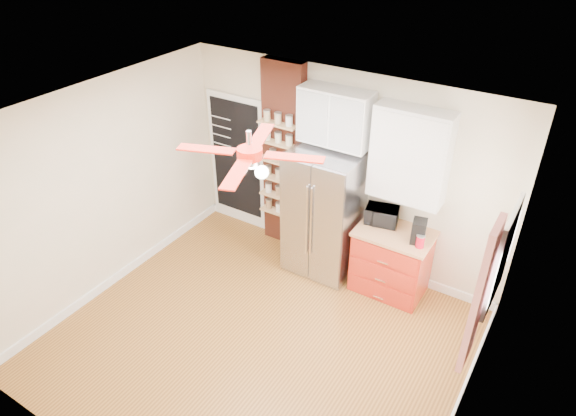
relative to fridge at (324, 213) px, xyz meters
The scene contains 21 objects.
floor 1.85m from the fridge, 88.24° to the right, with size 4.50×4.50×0.00m, color #986426.
ceiling 2.45m from the fridge, 88.24° to the right, with size 4.50×4.50×0.00m, color white.
wall_back 0.60m from the fridge, 82.30° to the left, with size 4.50×0.02×2.70m, color beige.
wall_front 3.66m from the fridge, 89.21° to the right, with size 4.50×0.02×2.70m, color beige.
wall_left 2.78m from the fridge, 143.46° to the right, with size 0.02×4.00×2.70m, color beige.
wall_right 2.86m from the fridge, 35.33° to the right, with size 0.02×4.00×2.70m, color beige.
chalkboard 1.70m from the fridge, 168.59° to the left, with size 0.95×0.05×1.95m.
brick_pillar 0.97m from the fridge, 160.07° to the left, with size 0.60×0.16×2.70m, color brown.
fridge is the anchor object (origin of this frame).
upper_glass_cabinet 1.29m from the fridge, 90.00° to the left, with size 0.90×0.35×0.70m, color white.
red_cabinet 1.06m from the fridge, ahead, with size 0.94×0.64×0.90m.
upper_shelf_unit 1.41m from the fridge, 12.78° to the left, with size 0.90×0.30×1.15m, color white.
window 2.49m from the fridge, 17.75° to the right, with size 0.04×0.75×1.05m, color white.
curtain 2.63m from the fridge, 29.86° to the right, with size 0.06×0.40×1.55m, color red.
ceiling_fan 2.25m from the fridge, 88.24° to the right, with size 1.40×1.40×0.44m.
toaster_oven 0.77m from the fridge, 11.84° to the left, with size 0.40×0.27×0.22m, color black.
coffee_maker 1.28m from the fridge, ahead, with size 0.16×0.20×0.29m, color black.
canister_left 1.33m from the fridge, ahead, with size 0.10×0.10×0.15m, color #B1091E.
canister_right 1.26m from the fridge, ahead, with size 0.10×0.10×0.15m, color #A92B09.
pantry_jar_oats 1.08m from the fridge, 169.18° to the left, with size 0.09×0.09×0.12m, color beige.
pantry_jar_beans 0.86m from the fridge, 164.89° to the left, with size 0.09×0.09×0.14m, color brown.
Camera 1 is at (2.55, -3.42, 4.50)m, focal length 32.00 mm.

